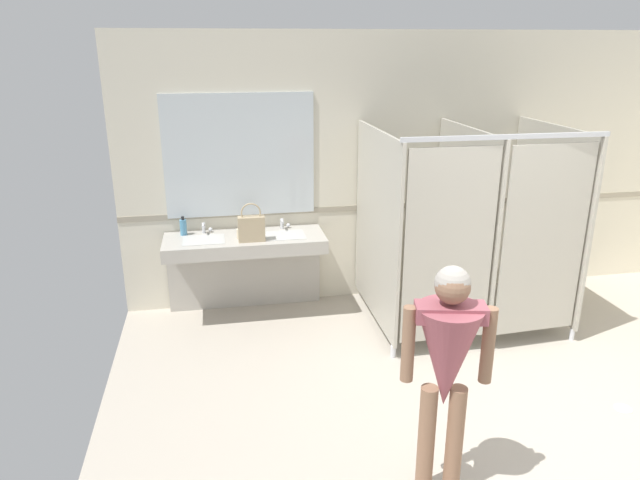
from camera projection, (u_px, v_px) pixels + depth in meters
The scene contains 11 objects.
ground_plane at pixel (561, 457), 4.20m from camera, with size 6.74×6.50×0.10m, color #B2A899.
wall_back at pixel (426, 168), 6.51m from camera, with size 6.74×0.12×2.92m, color beige.
wall_back_tile_band at pixel (426, 204), 6.58m from camera, with size 6.74×0.01×0.06m, color #9E937F.
vanity_counter at pixel (245, 255), 6.15m from camera, with size 1.66×0.59×1.00m.
mirror_panel at pixel (240, 156), 6.02m from camera, with size 1.56×0.02×1.28m, color silver.
bathroom_stalls at pixel (472, 227), 5.70m from camera, with size 1.90×1.51×2.06m.
person_standing at pixel (447, 357), 3.51m from camera, with size 0.55×0.48×1.57m.
handbag at pixel (251, 228), 5.81m from camera, with size 0.27×0.10×0.40m.
soap_dispenser at pixel (183, 227), 6.02m from camera, with size 0.07×0.07×0.20m.
paper_cup at pixel (240, 234), 5.91m from camera, with size 0.07×0.07×0.10m, color beige.
floor_drain_cover at pixel (623, 408), 4.66m from camera, with size 0.14×0.14×0.01m, color #B7BABF.
Camera 1 is at (-2.34, -3.09, 2.79)m, focal length 32.55 mm.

